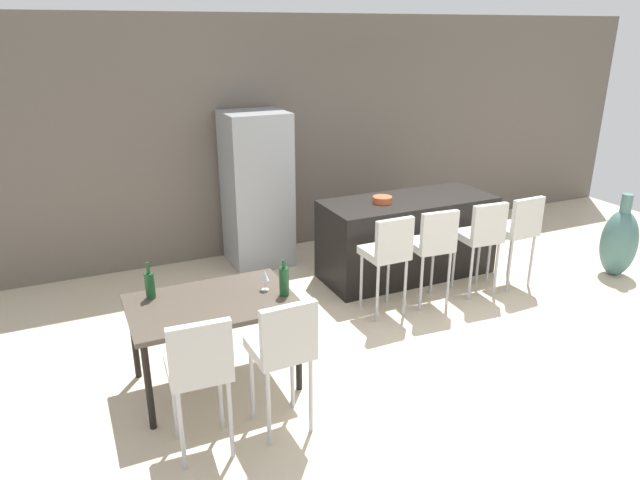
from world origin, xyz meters
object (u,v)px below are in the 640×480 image
Objects in this scene: bar_chair_far at (518,227)px; dining_chair_far at (283,345)px; wine_glass_left at (265,276)px; refrigerator at (257,190)px; wine_bottle_end at (284,281)px; fruit_bowl at (382,200)px; bar_chair_middle at (433,242)px; bar_chair_right at (482,234)px; dining_table at (212,309)px; bar_chair_left at (388,250)px; kitchen_island at (407,237)px; floor_vase at (619,242)px; wine_bottle_right at (150,285)px; dining_chair_near at (199,365)px.

bar_chair_far is 3.45m from dining_chair_far.
wine_glass_left is 2.42m from refrigerator.
dining_chair_far is (-3.22, -1.24, 0.00)m from bar_chair_far.
fruit_bowl is (1.70, 1.37, 0.09)m from wine_bottle_end.
wine_bottle_end is (-1.84, -0.59, 0.16)m from bar_chair_middle.
bar_chair_right and dining_chair_far have the same top height.
wine_bottle_end is at bearing -104.02° from refrigerator.
bar_chair_right reaches higher than dining_table.
bar_chair_right is 6.03× the size of wine_glass_left.
refrigerator is at bearing 110.38° from bar_chair_left.
kitchen_island is at bearing 29.43° from wine_glass_left.
wine_glass_left is at bearing 125.06° from wine_bottle_end.
fruit_bowl reaches higher than dining_table.
wine_bottle_right is at bearing 179.29° from floor_vase.
bar_chair_left is 1.15m from bar_chair_right.
refrigerator is (-1.22, 1.87, 0.22)m from bar_chair_middle.
bar_chair_middle reaches higher than wine_bottle_end.
refrigerator is at bearing 134.84° from fruit_bowl.
dining_table is at bearing 110.21° from dining_chair_far.
kitchen_island is 0.61m from fruit_bowl.
bar_chair_far reaches higher than wine_bottle_end.
dining_table is 1.30× the size of floor_vase.
bar_chair_middle is 1.00× the size of dining_chair_near.
dining_table is at bearing -171.40° from bar_chair_right.
bar_chair_middle is 6.03× the size of wine_glass_left.
bar_chair_far is (1.65, 0.00, 0.00)m from bar_chair_left.
dining_chair_far is 4.95× the size of fruit_bowl.
bar_chair_right is 3.53m from dining_chair_near.
wine_bottle_end is at bearing -175.65° from floor_vase.
dining_chair_far reaches higher than kitchen_island.
dining_table is 4.23× the size of wine_bottle_right.
dining_chair_near is 3.52× the size of wine_bottle_end.
fruit_bowl is at bearing 28.77° from dining_table.
fruit_bowl is at bearing 33.90° from wine_glass_left.
wine_bottle_end is (-2.96, -0.59, 0.16)m from bar_chair_far.
bar_chair_far is 4.00m from dining_chair_near.
fruit_bowl is (1.97, 2.02, 0.26)m from dining_chair_far.
wine_bottle_end is at bearing -54.94° from wine_glass_left.
fruit_bowl is 0.22× the size of floor_vase.
dining_chair_near is at bearing -142.29° from wine_bottle_end.
bar_chair_left is at bearing -69.62° from refrigerator.
wine_bottle_right is 0.89m from wine_glass_left.
wine_glass_left is (0.86, -0.24, 0.01)m from wine_bottle_right.
dining_chair_far is at bearing -158.99° from bar_chair_far.
dining_chair_far is 3.52× the size of wine_bottle_end.
refrigerator is at bearing 141.37° from bar_chair_far.
dining_chair_near is at bearing -150.10° from bar_chair_left.
dining_chair_far is at bearing -134.21° from fruit_bowl.
fruit_bowl is at bearing 134.16° from bar_chair_right.
bar_chair_middle is 1.00× the size of bar_chair_far.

